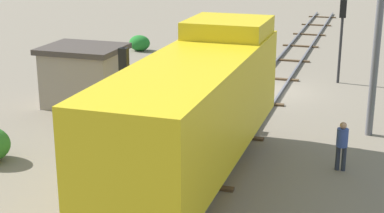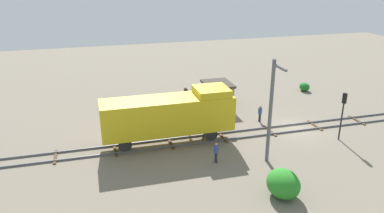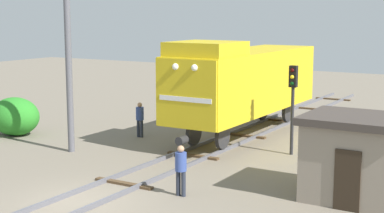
{
  "view_description": "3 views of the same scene",
  "coord_description": "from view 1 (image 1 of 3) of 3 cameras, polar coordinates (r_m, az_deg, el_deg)",
  "views": [
    {
      "loc": [
        -5.06,
        28.06,
        7.83
      ],
      "look_at": [
        0.97,
        9.32,
        1.8
      ],
      "focal_mm": 55.0,
      "sensor_mm": 36.0,
      "label": 1
    },
    {
      "loc": [
        -28.65,
        17.91,
        14.37
      ],
      "look_at": [
        1.23,
        9.58,
        2.75
      ],
      "focal_mm": 35.0,
      "sensor_mm": 36.0,
      "label": 2
    },
    {
      "loc": [
        12.3,
        -13.48,
        5.98
      ],
      "look_at": [
        0.18,
        6.73,
        2.2
      ],
      "focal_mm": 55.0,
      "sensor_mm": 36.0,
      "label": 3
    }
  ],
  "objects": [
    {
      "name": "ground_plane",
      "position": [
        29.56,
        7.35,
        1.52
      ],
      "size": [
        90.0,
        90.0,
        0.0
      ],
      "primitive_type": "plane",
      "color": "#756B5B"
    },
    {
      "name": "railway_track",
      "position": [
        29.55,
        7.36,
        1.66
      ],
      "size": [
        2.4,
        56.88,
        0.16
      ],
      "color": "#595960",
      "rests_on": "ground"
    },
    {
      "name": "locomotive",
      "position": [
        17.71,
        0.48,
        0.44
      ],
      "size": [
        2.9,
        11.6,
        4.6
      ],
      "color": "gold",
      "rests_on": "railway_track"
    },
    {
      "name": "traffic_signal_near",
      "position": [
        31.19,
        14.34,
        7.58
      ],
      "size": [
        0.32,
        0.34,
        4.32
      ],
      "color": "#262628",
      "rests_on": "ground"
    },
    {
      "name": "traffic_signal_mid",
      "position": [
        20.97,
        -6.55,
        2.61
      ],
      "size": [
        0.32,
        0.34,
        3.79
      ],
      "color": "#262628",
      "rests_on": "ground"
    },
    {
      "name": "worker_near_track",
      "position": [
        27.65,
        1.63,
        2.71
      ],
      "size": [
        0.38,
        0.38,
        1.7
      ],
      "rotation": [
        0.0,
        0.0,
        1.8
      ],
      "color": "#262B38",
      "rests_on": "ground"
    },
    {
      "name": "worker_by_signal",
      "position": [
        20.12,
        14.34,
        -3.38
      ],
      "size": [
        0.38,
        0.38,
        1.7
      ],
      "rotation": [
        0.0,
        0.0,
        0.51
      ],
      "color": "#262B38",
      "rests_on": "ground"
    },
    {
      "name": "catenary_mast",
      "position": [
        23.13,
        17.8,
        7.55
      ],
      "size": [
        1.94,
        0.28,
        8.19
      ],
      "color": "#595960",
      "rests_on": "ground"
    },
    {
      "name": "relay_hut",
      "position": [
        27.06,
        -10.4,
        2.98
      ],
      "size": [
        3.5,
        2.9,
        2.74
      ],
      "color": "gray",
      "rests_on": "ground"
    },
    {
      "name": "bush_near",
      "position": [
        39.04,
        -5.11,
        6.15
      ],
      "size": [
        1.41,
        1.16,
        1.03
      ],
      "primitive_type": "ellipsoid",
      "color": "#1F7026",
      "rests_on": "ground"
    }
  ]
}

